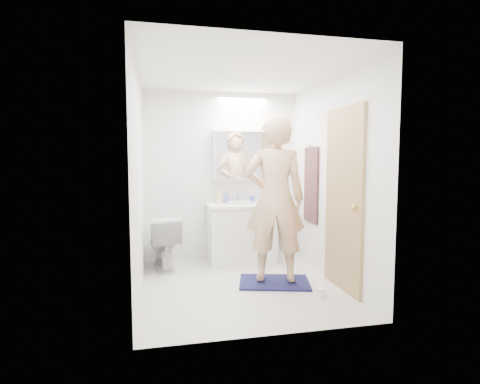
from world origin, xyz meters
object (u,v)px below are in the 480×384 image
object	(u,v)px
vanity_cabinet	(241,234)
medicine_cabinet	(243,155)
soap_bottle_a	(219,196)
soap_bottle_b	(226,197)
person	(275,199)
toilet	(164,242)
toothbrush_cup	(252,199)
toilet_paper_roll	(320,293)

from	to	relation	value
vanity_cabinet	medicine_cabinet	bearing A→B (deg)	69.18
soap_bottle_a	soap_bottle_b	xyz separation A→B (m)	(0.11, 0.03, -0.02)
vanity_cabinet	medicine_cabinet	distance (m)	1.13
person	soap_bottle_b	size ratio (longest dim) A/B	11.91
medicine_cabinet	toilet	size ratio (longest dim) A/B	1.24
person	toothbrush_cup	distance (m)	1.15
person	soap_bottle_b	xyz separation A→B (m)	(-0.36, 1.16, -0.09)
soap_bottle_b	toilet_paper_roll	world-z (taller)	soap_bottle_b
vanity_cabinet	soap_bottle_a	size ratio (longest dim) A/B	4.52
toilet	toothbrush_cup	world-z (taller)	toothbrush_cup
person	soap_bottle_a	world-z (taller)	person
medicine_cabinet	toilet_paper_roll	distance (m)	2.29
medicine_cabinet	person	bearing A→B (deg)	-85.20
toilet	soap_bottle_b	distance (m)	1.09
medicine_cabinet	toilet	distance (m)	1.66
toothbrush_cup	vanity_cabinet	bearing A→B (deg)	-141.55
soap_bottle_a	soap_bottle_b	size ratio (longest dim) A/B	1.27
vanity_cabinet	toothbrush_cup	size ratio (longest dim) A/B	9.62
toilet	toilet_paper_roll	world-z (taller)	toilet
medicine_cabinet	toilet_paper_roll	xyz separation A→B (m)	(0.43, -1.72, -1.45)
toilet	soap_bottle_b	size ratio (longest dim) A/B	4.49
vanity_cabinet	toilet_paper_roll	distance (m)	1.63
person	toilet_paper_roll	distance (m)	1.12
medicine_cabinet	soap_bottle_b	xyz separation A→B (m)	(-0.26, -0.03, -0.60)
toothbrush_cup	toilet_paper_roll	distance (m)	1.88
toilet	toothbrush_cup	distance (m)	1.40
vanity_cabinet	toilet	size ratio (longest dim) A/B	1.27
toilet	vanity_cabinet	bearing A→B (deg)	178.37
toilet	toilet_paper_roll	distance (m)	2.13
soap_bottle_a	toilet_paper_roll	world-z (taller)	soap_bottle_a
medicine_cabinet	toilet	world-z (taller)	medicine_cabinet
person	toilet	bearing A→B (deg)	-20.18
person	soap_bottle_b	distance (m)	1.22
toilet	person	distance (m)	1.65
vanity_cabinet	medicine_cabinet	world-z (taller)	medicine_cabinet
person	toothbrush_cup	xyz separation A→B (m)	(0.02, 1.14, -0.12)
medicine_cabinet	toilet	xyz separation A→B (m)	(-1.15, -0.33, -1.15)
vanity_cabinet	soap_bottle_a	bearing A→B (deg)	152.62
medicine_cabinet	toothbrush_cup	distance (m)	0.65
soap_bottle_b	person	bearing A→B (deg)	-73.00
person	toilet_paper_roll	xyz separation A→B (m)	(0.33, -0.53, -0.94)
soap_bottle_b	soap_bottle_a	bearing A→B (deg)	-165.22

